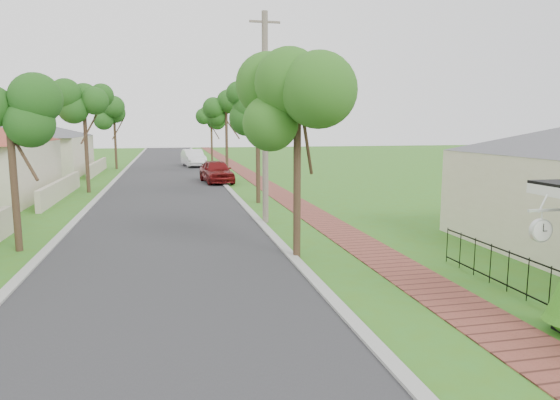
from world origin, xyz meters
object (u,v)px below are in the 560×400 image
object	(u,v)px
station_clock	(541,229)
near_tree	(297,111)
parked_car_white	(193,158)
utility_pole	(265,118)
parked_car_red	(216,171)

from	to	relation	value
station_clock	near_tree	bearing A→B (deg)	118.48
parked_car_white	utility_pole	world-z (taller)	utility_pole
parked_car_white	utility_pole	size ratio (longest dim) A/B	0.59
parked_car_red	station_clock	distance (m)	26.27
parked_car_red	station_clock	world-z (taller)	station_clock
parked_car_red	near_tree	size ratio (longest dim) A/B	0.84
parked_car_red	utility_pole	distance (m)	14.90
parked_car_white	station_clock	bearing A→B (deg)	-90.94
near_tree	station_clock	world-z (taller)	near_tree
parked_car_white	utility_pole	distance (m)	28.63
station_clock	parked_car_red	bearing A→B (deg)	98.32
parked_car_white	station_clock	world-z (taller)	station_clock
station_clock	utility_pole	bearing A→B (deg)	105.37
utility_pole	station_clock	world-z (taller)	utility_pole
parked_car_white	station_clock	distance (m)	40.16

